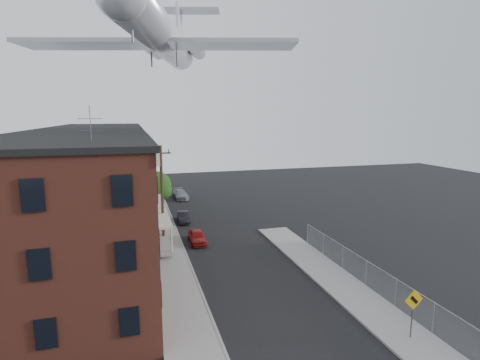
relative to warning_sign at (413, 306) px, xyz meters
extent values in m
plane|color=black|center=(-5.60, 1.03, -1.88)|extent=(120.00, 120.00, 0.00)
cube|color=gray|center=(-11.10, 25.03, -1.82)|extent=(3.00, 62.00, 0.12)
cube|color=gray|center=(-0.10, 7.03, -1.82)|extent=(3.00, 26.00, 0.12)
cube|color=gray|center=(-9.65, 25.03, -1.81)|extent=(0.15, 62.00, 0.14)
cube|color=gray|center=(-1.55, 7.03, -1.81)|extent=(0.15, 26.00, 0.14)
cube|color=black|center=(-17.60, 8.03, 3.12)|extent=(10.00, 12.00, 10.00)
cube|color=black|center=(-17.60, 8.03, 8.27)|extent=(10.30, 12.30, 0.30)
cube|color=beige|center=(-12.52, 8.03, 7.82)|extent=(0.16, 12.20, 0.60)
cylinder|color=#515156|center=(-15.60, 6.03, 9.27)|extent=(0.04, 0.04, 2.00)
cube|color=#62625F|center=(-17.60, 17.53, 3.12)|extent=(10.00, 7.00, 10.00)
cube|color=black|center=(-17.60, 17.53, 8.27)|extent=(10.25, 7.00, 0.30)
cube|color=gray|center=(-11.70, 17.53, -1.33)|extent=(1.80, 6.40, 0.25)
cube|color=beige|center=(-11.70, 17.53, 0.87)|extent=(1.90, 6.50, 0.15)
cube|color=#716759|center=(-17.60, 24.53, 3.12)|extent=(10.00, 7.00, 10.00)
cube|color=black|center=(-17.60, 24.53, 8.27)|extent=(10.25, 7.00, 0.30)
cube|color=gray|center=(-11.70, 24.53, -1.33)|extent=(1.80, 6.40, 0.25)
cube|color=beige|center=(-11.70, 24.53, 0.87)|extent=(1.90, 6.50, 0.15)
cube|color=#62625F|center=(-17.60, 31.53, 3.12)|extent=(10.00, 7.00, 10.00)
cube|color=black|center=(-17.60, 31.53, 8.27)|extent=(10.25, 7.00, 0.30)
cube|color=gray|center=(-11.70, 31.53, -1.33)|extent=(1.80, 6.40, 0.25)
cube|color=beige|center=(-11.70, 31.53, 0.87)|extent=(1.90, 6.50, 0.15)
cube|color=#716759|center=(-17.60, 38.53, 3.12)|extent=(10.00, 7.00, 10.00)
cube|color=black|center=(-17.60, 38.53, 8.27)|extent=(10.25, 7.00, 0.30)
cube|color=gray|center=(-11.70, 38.53, -1.33)|extent=(1.80, 6.40, 0.25)
cube|color=beige|center=(-11.70, 38.53, 0.87)|extent=(1.90, 6.50, 0.15)
cube|color=#62625F|center=(-17.60, 45.53, 3.12)|extent=(10.00, 7.00, 10.00)
cube|color=black|center=(-17.60, 45.53, 8.27)|extent=(10.25, 7.00, 0.30)
cube|color=gray|center=(-11.70, 45.53, -1.33)|extent=(1.80, 6.40, 0.25)
cube|color=beige|center=(-11.70, 45.53, 0.87)|extent=(1.90, 6.50, 0.15)
cylinder|color=gray|center=(1.40, 0.03, -0.93)|extent=(0.06, 0.06, 1.90)
cylinder|color=gray|center=(1.40, 3.03, -0.93)|extent=(0.06, 0.06, 1.90)
cylinder|color=gray|center=(1.40, 6.03, -0.93)|extent=(0.06, 0.06, 1.90)
cylinder|color=gray|center=(1.40, 9.03, -0.93)|extent=(0.06, 0.06, 1.90)
cylinder|color=gray|center=(1.40, 12.03, -0.93)|extent=(0.06, 0.06, 1.90)
cylinder|color=gray|center=(1.40, 15.03, -0.93)|extent=(0.06, 0.06, 1.90)
cube|color=gray|center=(1.40, 6.03, -0.03)|extent=(0.04, 18.00, 0.04)
cube|color=gray|center=(1.40, 6.03, -0.93)|extent=(0.02, 18.00, 1.80)
cylinder|color=#515156|center=(0.00, 0.03, -0.58)|extent=(0.07, 0.07, 2.60)
cube|color=#E0A50B|center=(0.00, -0.01, 0.37)|extent=(1.10, 0.03, 1.10)
cube|color=black|center=(0.00, -0.03, 0.37)|extent=(0.52, 0.02, 0.52)
cylinder|color=black|center=(-11.20, 19.03, 2.62)|extent=(0.26, 0.26, 9.00)
cube|color=black|center=(-11.20, 19.03, 6.42)|extent=(1.80, 0.12, 0.12)
cylinder|color=black|center=(-11.90, 19.03, 6.62)|extent=(0.08, 0.08, 0.25)
cylinder|color=black|center=(-10.50, 19.03, 6.62)|extent=(0.08, 0.08, 0.25)
cylinder|color=black|center=(-11.00, 29.03, -0.68)|extent=(0.24, 0.24, 2.40)
sphere|color=#163A0F|center=(-11.00, 29.03, 1.72)|extent=(3.20, 3.20, 3.20)
sphere|color=#163A0F|center=(-10.50, 28.73, 1.16)|extent=(2.24, 2.24, 2.24)
imported|color=maroon|center=(-8.25, 18.04, -1.28)|extent=(1.44, 3.57, 1.21)
imported|color=black|center=(-8.56, 25.29, -1.32)|extent=(1.32, 3.46, 1.13)
imported|color=gray|center=(-7.40, 37.08, -1.24)|extent=(2.08, 4.53, 1.28)
cylinder|color=silver|center=(-10.42, 23.37, 17.20)|extent=(9.96, 25.10, 3.35)
cone|color=silver|center=(-7.05, 35.47, 17.20)|extent=(4.07, 3.92, 3.35)
cube|color=#939399|center=(-10.84, 21.85, 16.16)|extent=(25.38, 10.97, 0.37)
cylinder|color=#939399|center=(-10.45, 32.61, 17.41)|extent=(2.74, 4.48, 1.67)
cylinder|color=#939399|center=(-5.61, 31.27, 17.41)|extent=(2.74, 4.48, 1.67)
cube|color=silver|center=(-7.19, 34.96, 20.13)|extent=(1.32, 3.90, 5.86)
cube|color=#939399|center=(-6.91, 35.97, 22.85)|extent=(10.31, 5.29, 0.26)
cylinder|color=#515156|center=(-13.22, 13.28, 15.32)|extent=(0.17, 0.17, 1.26)
camera|label=1|loc=(-13.57, -14.75, 9.75)|focal=28.00mm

